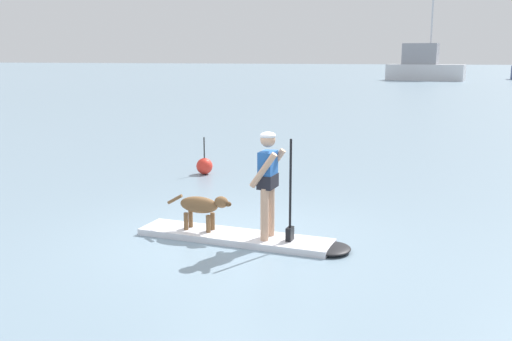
{
  "coord_description": "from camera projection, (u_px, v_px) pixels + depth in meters",
  "views": [
    {
      "loc": [
        3.12,
        -7.93,
        2.77
      ],
      "look_at": [
        0.0,
        1.0,
        0.9
      ],
      "focal_mm": 40.76,
      "sensor_mm": 36.0,
      "label": 1
    }
  ],
  "objects": [
    {
      "name": "moored_boat_far_port",
      "position": [
        424.0,
        67.0,
        66.77
      ],
      "size": [
        8.85,
        3.66,
        9.19
      ],
      "color": "silver",
      "rests_on": "ground_plane"
    },
    {
      "name": "person_paddler",
      "position": [
        269.0,
        178.0,
        8.49
      ],
      "size": [
        0.61,
        0.48,
        1.59
      ],
      "color": "tan",
      "rests_on": "paddleboard"
    },
    {
      "name": "ground_plane",
      "position": [
        234.0,
        240.0,
        8.89
      ],
      "size": [
        400.0,
        400.0,
        0.0
      ],
      "primitive_type": "plane",
      "color": "gray"
    },
    {
      "name": "dog",
      "position": [
        202.0,
        206.0,
        8.99
      ],
      "size": [
        1.11,
        0.24,
        0.57
      ],
      "color": "brown",
      "rests_on": "paddleboard"
    },
    {
      "name": "paddleboard",
      "position": [
        248.0,
        239.0,
        8.8
      ],
      "size": [
        3.33,
        0.77,
        0.1
      ],
      "color": "silver",
      "rests_on": "ground_plane"
    },
    {
      "name": "marker_buoy",
      "position": [
        204.0,
        166.0,
        13.81
      ],
      "size": [
        0.39,
        0.39,
        0.89
      ],
      "color": "red",
      "rests_on": "ground_plane"
    }
  ]
}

